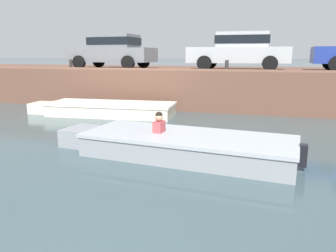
{
  "coord_description": "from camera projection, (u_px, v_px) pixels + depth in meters",
  "views": [
    {
      "loc": [
        1.62,
        -1.48,
        2.3
      ],
      "look_at": [
        0.02,
        4.03,
        1.05
      ],
      "focal_mm": 35.0,
      "sensor_mm": 36.0,
      "label": 1
    }
  ],
  "objects": [
    {
      "name": "motorboat_passing",
      "position": [
        178.0,
        145.0,
        7.58
      ],
      "size": [
        5.86,
        2.29,
        1.01
      ],
      "color": "#93999E",
      "rests_on": "ground"
    },
    {
      "name": "mooring_bollard_west",
      "position": [
        71.0,
        64.0,
        14.79
      ],
      "size": [
        0.15,
        0.15,
        0.45
      ],
      "color": "#2D2B28",
      "rests_on": "far_quay_wall"
    },
    {
      "name": "far_quay_wall",
      "position": [
        228.0,
        86.0,
        15.75
      ],
      "size": [
        60.0,
        6.0,
        1.67
      ],
      "primitive_type": "cube",
      "color": "brown",
      "rests_on": "ground"
    },
    {
      "name": "car_left_inner_silver",
      "position": [
        240.0,
        50.0,
        13.72
      ],
      "size": [
        4.18,
        1.99,
        1.54
      ],
      "color": "#B7BABC",
      "rests_on": "far_quay_wall"
    },
    {
      "name": "far_wall_coping",
      "position": [
        221.0,
        70.0,
        12.86
      ],
      "size": [
        60.0,
        0.24,
        0.08
      ],
      "primitive_type": "cube",
      "color": "brown",
      "rests_on": "far_quay_wall"
    },
    {
      "name": "car_leftmost_grey",
      "position": [
        113.0,
        50.0,
        15.3
      ],
      "size": [
        4.06,
        2.05,
        1.54
      ],
      "color": "slate",
      "rests_on": "far_quay_wall"
    },
    {
      "name": "ground_plane",
      "position": [
        187.0,
        154.0,
        7.72
      ],
      "size": [
        400.0,
        400.0,
        0.0
      ],
      "primitive_type": "plane",
      "color": "#3D5156"
    },
    {
      "name": "mooring_bollard_mid",
      "position": [
        227.0,
        65.0,
        12.89
      ],
      "size": [
        0.15,
        0.15,
        0.45
      ],
      "color": "#2D2B28",
      "rests_on": "far_quay_wall"
    },
    {
      "name": "boat_moored_west_cream",
      "position": [
        106.0,
        109.0,
        12.68
      ],
      "size": [
        5.85,
        2.08,
        0.5
      ],
      "color": "silver",
      "rests_on": "ground"
    }
  ]
}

